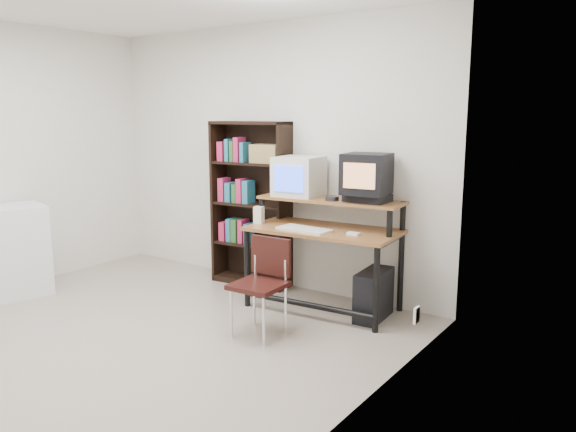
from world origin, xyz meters
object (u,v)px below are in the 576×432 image
Objects in this scene: crt_tv at (367,174)px; bookshelf at (252,201)px; school_chair at (263,276)px; crt_monitor at (299,177)px; mini_fridge at (16,250)px; pc_tower at (374,295)px; computer_desk at (325,232)px.

crt_tv is 1.39m from bookshelf.
bookshelf is at bearing 167.60° from crt_tv.
school_chair is 0.46× the size of bookshelf.
crt_monitor is 1.06× the size of crt_tv.
crt_monitor is 0.58× the size of school_chair.
crt_monitor is at bearing 103.65° from school_chair.
school_chair is at bearing -53.00° from bookshelf.
pc_tower is at bearing 38.49° from mini_fridge.
crt_tv reaches higher than crt_monitor.
crt_tv is 0.54× the size of school_chair.
school_chair is 2.62m from mini_fridge.
school_chair reaches higher than pc_tower.
computer_desk is 3.04× the size of pc_tower.
crt_monitor is at bearing 173.36° from crt_tv.
pc_tower is 0.52× the size of mini_fridge.
crt_monitor is at bearing 158.22° from computer_desk.
computer_desk is 0.58m from crt_monitor.
crt_monitor is (-0.35, 0.11, 0.46)m from computer_desk.
bookshelf is at bearing 162.34° from computer_desk.
crt_monitor is 0.98× the size of pc_tower.
computer_desk is 0.69m from pc_tower.
pc_tower is (0.84, -0.10, -0.95)m from crt_monitor.
bookshelf is (-1.00, 0.23, 0.15)m from computer_desk.
mini_fridge is at bearing -161.22° from pc_tower.
pc_tower is at bearing -13.58° from bookshelf.
pc_tower is (0.15, -0.11, -1.01)m from crt_tv.
school_chair is at bearing -123.04° from crt_tv.
crt_tv is 0.48× the size of mini_fridge.
computer_desk is at bearing -23.76° from crt_monitor.
school_chair is (-0.43, -0.90, -0.76)m from crt_tv.
crt_tv is at bearing 41.27° from mini_fridge.
bookshelf reaches higher than pc_tower.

